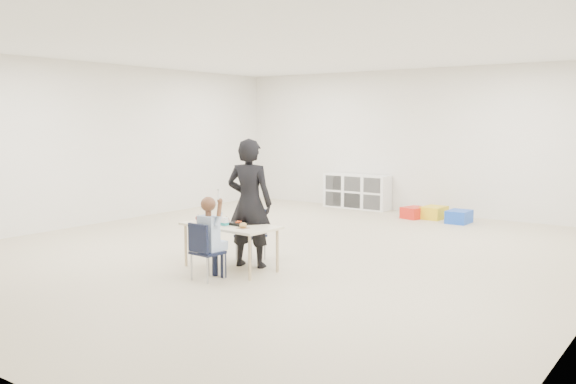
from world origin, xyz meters
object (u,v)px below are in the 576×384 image
Objects in this scene: chair_near at (208,251)px; child at (207,235)px; table at (231,246)px; adult at (249,203)px; cubby_shelf at (357,191)px.

chair_near is 0.63× the size of child.
child is (0.00, 0.00, 0.19)m from chair_near.
adult reaches higher than table.
table is at bearing 106.05° from child.
table is 0.89× the size of cubby_shelf.
table is 0.59m from child.
chair_near is (0.12, -0.53, 0.05)m from table.
adult reaches higher than cubby_shelf.
child is (0.12, -0.53, 0.24)m from table.
cubby_shelf is at bearing 106.86° from child.
table is 1.19× the size of child.
chair_near is at bearing 0.00° from child.
cubby_shelf is (-1.42, 5.96, 0.02)m from chair_near.
adult is (-0.01, 0.77, 0.27)m from child.
adult is (1.40, -5.19, 0.45)m from cubby_shelf.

